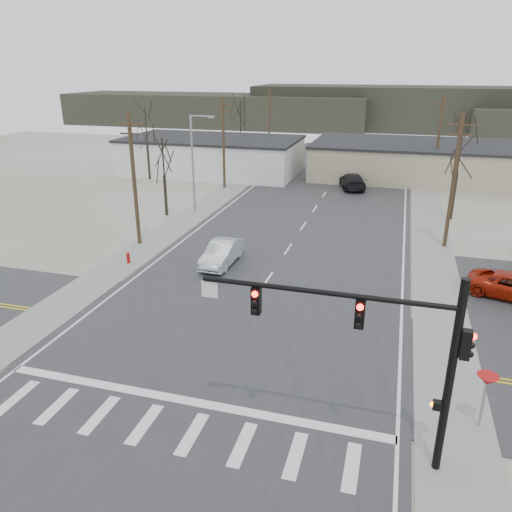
{
  "coord_description": "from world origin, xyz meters",
  "views": [
    {
      "loc": [
        7.56,
        -20.99,
        13.12
      ],
      "look_at": [
        -0.07,
        5.44,
        2.6
      ],
      "focal_mm": 35.0,
      "sensor_mm": 36.0,
      "label": 1
    }
  ],
  "objects_px": {
    "car_far_a": "(352,181)",
    "car_far_b": "(323,158)",
    "fire_hydrant": "(128,258)",
    "sedan_crossing": "(222,253)",
    "traffic_signal_mast": "(392,344)"
  },
  "relations": [
    {
      "from": "car_far_a",
      "to": "car_far_b",
      "type": "xyz_separation_m",
      "value": [
        -5.58,
        14.49,
        -0.14
      ]
    },
    {
      "from": "fire_hydrant",
      "to": "sedan_crossing",
      "type": "distance_m",
      "value": 6.65
    },
    {
      "from": "traffic_signal_mast",
      "to": "sedan_crossing",
      "type": "relative_size",
      "value": 1.81
    },
    {
      "from": "fire_hydrant",
      "to": "car_far_b",
      "type": "distance_m",
      "value": 42.81
    },
    {
      "from": "sedan_crossing",
      "to": "car_far_a",
      "type": "relative_size",
      "value": 0.84
    },
    {
      "from": "traffic_signal_mast",
      "to": "car_far_b",
      "type": "xyz_separation_m",
      "value": [
        -10.95,
        56.41,
        -3.91
      ]
    },
    {
      "from": "sedan_crossing",
      "to": "traffic_signal_mast",
      "type": "bearing_deg",
      "value": -52.62
    },
    {
      "from": "fire_hydrant",
      "to": "car_far_a",
      "type": "distance_m",
      "value": 30.5
    },
    {
      "from": "sedan_crossing",
      "to": "car_far_a",
      "type": "xyz_separation_m",
      "value": [
        6.32,
        26.0,
        0.04
      ]
    },
    {
      "from": "car_far_b",
      "to": "sedan_crossing",
      "type": "bearing_deg",
      "value": -81.4
    },
    {
      "from": "car_far_a",
      "to": "traffic_signal_mast",
      "type": "bearing_deg",
      "value": 81.13
    },
    {
      "from": "car_far_a",
      "to": "car_far_b",
      "type": "height_order",
      "value": "car_far_a"
    },
    {
      "from": "fire_hydrant",
      "to": "car_far_b",
      "type": "bearing_deg",
      "value": 80.39
    },
    {
      "from": "traffic_signal_mast",
      "to": "sedan_crossing",
      "type": "bearing_deg",
      "value": 126.28
    },
    {
      "from": "traffic_signal_mast",
      "to": "sedan_crossing",
      "type": "xyz_separation_m",
      "value": [
        -11.69,
        15.92,
        -3.81
      ]
    }
  ]
}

